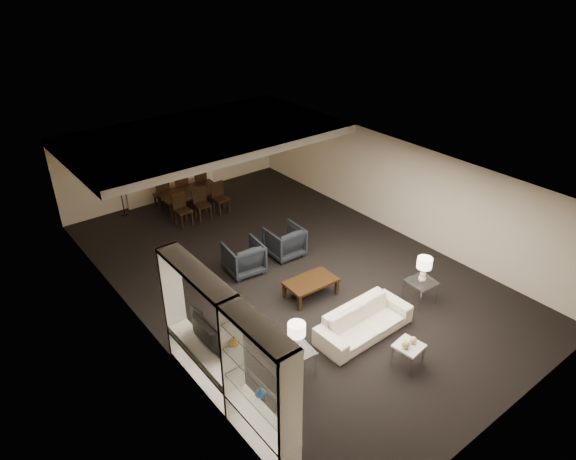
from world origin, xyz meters
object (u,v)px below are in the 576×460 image
at_px(sofa, 364,322).
at_px(chair_nr, 221,198).
at_px(armchair_left, 244,258).
at_px(marble_table, 408,355).
at_px(side_table_left, 296,361).
at_px(chair_fl, 162,194).
at_px(coffee_table, 311,288).
at_px(table_lamp_right, 424,270).
at_px(armchair_right, 285,242).
at_px(chair_nl, 183,210).
at_px(table_lamp_left, 296,337).
at_px(chair_nm, 202,204).
at_px(vase_blue, 260,392).
at_px(vase_amber, 234,342).
at_px(chair_fm, 180,189).
at_px(side_table_right, 420,291).
at_px(television, 202,334).
at_px(floor_lamp, 120,188).
at_px(dining_table, 192,201).
at_px(chair_fr, 198,184).
at_px(floor_speaker, 202,335).
at_px(pendant_light, 216,150).

distance_m(sofa, chair_nr, 6.27).
relative_size(armchair_left, marble_table, 1.79).
xyz_separation_m(side_table_left, chair_fl, (1.10, 7.54, 0.19)).
relative_size(coffee_table, marble_table, 2.40).
bearing_deg(table_lamp_right, chair_nr, 100.04).
distance_m(armchair_right, chair_nl, 3.17).
distance_m(table_lamp_left, chair_nm, 6.47).
height_order(vase_blue, vase_amber, vase_amber).
bearing_deg(armchair_left, chair_fm, -91.29).
relative_size(table_lamp_left, chair_fl, 0.64).
xyz_separation_m(chair_fl, chair_fm, (0.60, 0.00, 0.00)).
xyz_separation_m(chair_nm, chair_fm, (0.00, 1.30, 0.00)).
distance_m(side_table_right, television, 4.90).
relative_size(coffee_table, chair_nl, 1.24).
distance_m(side_table_right, floor_lamp, 8.58).
relative_size(coffee_table, dining_table, 0.65).
relative_size(marble_table, television, 0.47).
height_order(side_table_left, chair_fr, chair_fr).
height_order(dining_table, chair_fl, chair_fl).
xyz_separation_m(side_table_left, side_table_right, (3.40, 0.00, 0.00)).
height_order(coffee_table, chair_nm, chair_nm).
relative_size(vase_amber, chair_fr, 0.18).
relative_size(side_table_left, floor_speaker, 0.51).
relative_size(television, chair_fr, 1.10).
distance_m(armchair_left, armchair_right, 1.20).
distance_m(television, chair_fl, 7.17).
height_order(coffee_table, chair_fm, chair_fm).
relative_size(marble_table, chair_fm, 0.52).
relative_size(armchair_left, side_table_left, 1.49).
xyz_separation_m(coffee_table, television, (-3.06, -0.78, 0.83)).
xyz_separation_m(dining_table, chair_nl, (-0.60, -0.65, 0.15)).
bearing_deg(floor_speaker, table_lamp_left, -30.36).
relative_size(vase_blue, chair_fl, 0.18).
bearing_deg(chair_fr, dining_table, 45.03).
distance_m(dining_table, floor_lamp, 1.98).
height_order(pendant_light, chair_fl, pendant_light).
bearing_deg(table_lamp_left, marble_table, -32.91).
height_order(armchair_left, vase_blue, vase_blue).
xyz_separation_m(armchair_left, armchair_right, (1.20, 0.00, 0.00)).
bearing_deg(pendant_light, chair_nm, 173.71).
distance_m(armchair_left, chair_nr, 3.17).
height_order(vase_amber, floor_speaker, vase_amber).
bearing_deg(coffee_table, armchair_left, 109.44).
distance_m(vase_amber, chair_fr, 8.70).
relative_size(pendant_light, chair_fl, 0.58).
distance_m(table_lamp_left, marble_table, 2.11).
relative_size(table_lamp_left, television, 0.58).
bearing_deg(coffee_table, chair_nl, 97.43).
relative_size(side_table_left, chair_nm, 0.62).
bearing_deg(side_table_left, television, 148.81).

